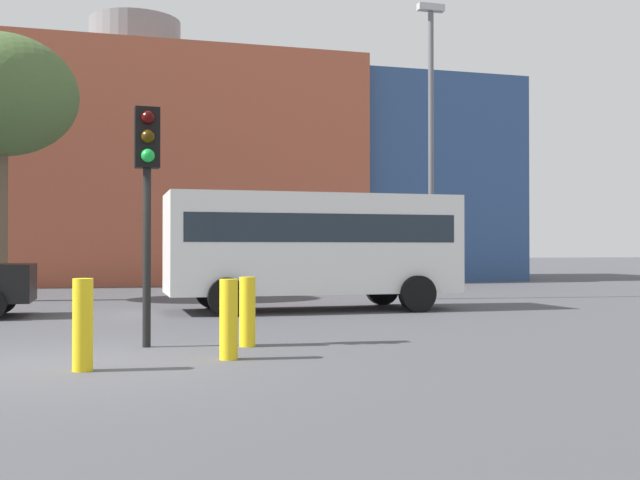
# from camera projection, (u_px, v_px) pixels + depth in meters

# --- Properties ---
(ground_plane) EXTENTS (200.00, 200.00, 0.00)m
(ground_plane) POSITION_uv_depth(u_px,v_px,m) (71.00, 364.00, 9.60)
(ground_plane) COLOR #47474C
(building_backdrop) EXTENTS (34.25, 10.00, 11.64)m
(building_backdrop) POSITION_uv_depth(u_px,v_px,m) (135.00, 174.00, 34.14)
(building_backdrop) COLOR #B2563D
(building_backdrop) RESTS_ON ground_plane
(white_bus) EXTENTS (6.80, 2.62, 2.72)m
(white_bus) POSITION_uv_depth(u_px,v_px,m) (312.00, 242.00, 18.13)
(white_bus) COLOR white
(white_bus) RESTS_ON ground_plane
(traffic_light_island) EXTENTS (0.37, 0.37, 3.55)m
(traffic_light_island) POSITION_uv_depth(u_px,v_px,m) (147.00, 170.00, 11.31)
(traffic_light_island) COLOR black
(traffic_light_island) RESTS_ON ground_plane
(bare_tree_1) EXTENTS (4.24, 4.24, 7.44)m
(bare_tree_1) POSITION_uv_depth(u_px,v_px,m) (0.00, 96.00, 21.27)
(bare_tree_1) COLOR brown
(bare_tree_1) RESTS_ON ground_plane
(bollard_yellow_0) EXTENTS (0.24, 0.24, 1.06)m
(bollard_yellow_0) POSITION_uv_depth(u_px,v_px,m) (229.00, 319.00, 10.04)
(bollard_yellow_0) COLOR yellow
(bollard_yellow_0) RESTS_ON ground_plane
(bollard_yellow_1) EXTENTS (0.24, 0.24, 1.10)m
(bollard_yellow_1) POSITION_uv_depth(u_px,v_px,m) (83.00, 325.00, 9.09)
(bollard_yellow_1) COLOR yellow
(bollard_yellow_1) RESTS_ON ground_plane
(bollard_yellow_2) EXTENTS (0.24, 0.24, 1.03)m
(bollard_yellow_2) POSITION_uv_depth(u_px,v_px,m) (247.00, 312.00, 11.38)
(bollard_yellow_2) COLOR yellow
(bollard_yellow_2) RESTS_ON ground_plane
(street_lamp) EXTENTS (0.80, 0.24, 8.57)m
(street_lamp) POSITION_uv_depth(u_px,v_px,m) (431.00, 133.00, 22.19)
(street_lamp) COLOR #59595E
(street_lamp) RESTS_ON ground_plane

